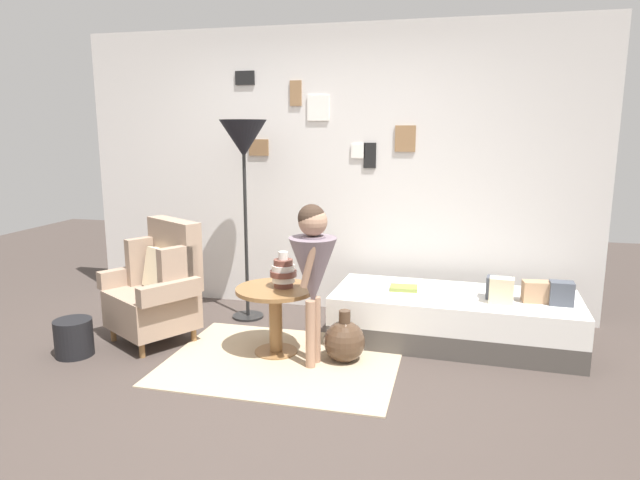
# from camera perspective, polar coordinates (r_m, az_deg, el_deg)

# --- Properties ---
(ground_plane) EXTENTS (12.00, 12.00, 0.00)m
(ground_plane) POSITION_cam_1_polar(r_m,az_deg,el_deg) (3.73, -6.00, -15.64)
(ground_plane) COLOR #423833
(gallery_wall) EXTENTS (4.80, 0.12, 2.60)m
(gallery_wall) POSITION_cam_1_polar(r_m,az_deg,el_deg) (5.22, 1.06, 7.04)
(gallery_wall) COLOR silver
(gallery_wall) RESTS_ON ground
(rug) EXTENTS (1.68, 1.28, 0.01)m
(rug) POSITION_cam_1_polar(r_m,az_deg,el_deg) (4.21, -3.83, -12.25)
(rug) COLOR tan
(rug) RESTS_ON ground
(armchair) EXTENTS (0.90, 0.84, 0.97)m
(armchair) POSITION_cam_1_polar(r_m,az_deg,el_deg) (4.68, -16.14, -4.65)
(armchair) COLOR olive
(armchair) RESTS_ON ground
(daybed) EXTENTS (1.93, 0.87, 0.40)m
(daybed) POSITION_cam_1_polar(r_m,az_deg,el_deg) (4.63, 13.48, -7.78)
(daybed) COLOR #4C4742
(daybed) RESTS_ON ground
(pillow_head) EXTENTS (0.17, 0.12, 0.18)m
(pillow_head) POSITION_cam_1_polar(r_m,az_deg,el_deg) (4.53, 23.42, -5.01)
(pillow_head) COLOR #474C56
(pillow_head) RESTS_ON daybed
(pillow_mid) EXTENTS (0.22, 0.14, 0.16)m
(pillow_mid) POSITION_cam_1_polar(r_m,az_deg,el_deg) (4.53, 21.28, -4.94)
(pillow_mid) COLOR tan
(pillow_mid) RESTS_ON daybed
(pillow_back) EXTENTS (0.20, 0.14, 0.17)m
(pillow_back) POSITION_cam_1_polar(r_m,az_deg,el_deg) (4.52, 17.83, -4.68)
(pillow_back) COLOR #474C56
(pillow_back) RESTS_ON daybed
(pillow_extra) EXTENTS (0.19, 0.13, 0.19)m
(pillow_extra) POSITION_cam_1_polar(r_m,az_deg,el_deg) (4.41, 18.04, -4.93)
(pillow_extra) COLOR beige
(pillow_extra) RESTS_ON daybed
(side_table) EXTENTS (0.59, 0.59, 0.52)m
(side_table) POSITION_cam_1_polar(r_m,az_deg,el_deg) (4.25, -4.57, -6.73)
(side_table) COLOR olive
(side_table) RESTS_ON ground
(vase_striped) EXTENTS (0.20, 0.20, 0.27)m
(vase_striped) POSITION_cam_1_polar(r_m,az_deg,el_deg) (4.19, -3.76, -3.33)
(vase_striped) COLOR brown
(vase_striped) RESTS_ON side_table
(floor_lamp) EXTENTS (0.41, 0.41, 1.76)m
(floor_lamp) POSITION_cam_1_polar(r_m,az_deg,el_deg) (4.91, -7.81, 9.46)
(floor_lamp) COLOR black
(floor_lamp) RESTS_ON ground
(person_child) EXTENTS (0.34, 0.34, 1.18)m
(person_child) POSITION_cam_1_polar(r_m,az_deg,el_deg) (3.91, -0.73, -2.44)
(person_child) COLOR #A37A60
(person_child) RESTS_ON ground
(book_on_daybed) EXTENTS (0.23, 0.17, 0.03)m
(book_on_daybed) POSITION_cam_1_polar(r_m,az_deg,el_deg) (4.61, 8.55, -4.87)
(book_on_daybed) COLOR olive
(book_on_daybed) RESTS_ON daybed
(demijohn_near) EXTENTS (0.31, 0.31, 0.39)m
(demijohn_near) POSITION_cam_1_polar(r_m,az_deg,el_deg) (4.17, 2.51, -10.26)
(demijohn_near) COLOR #473323
(demijohn_near) RESTS_ON ground
(magazine_basket) EXTENTS (0.28, 0.28, 0.28)m
(magazine_basket) POSITION_cam_1_polar(r_m,az_deg,el_deg) (4.66, -23.84, -9.10)
(magazine_basket) COLOR black
(magazine_basket) RESTS_ON ground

